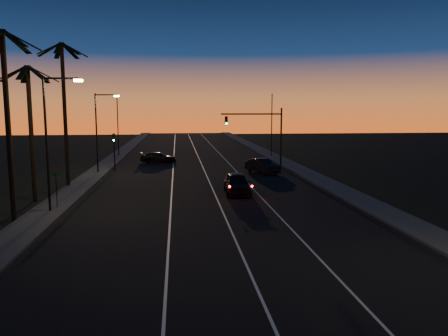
{
  "coord_description": "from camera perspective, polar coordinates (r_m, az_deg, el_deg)",
  "views": [
    {
      "loc": [
        -2.48,
        -9.57,
        6.92
      ],
      "look_at": [
        0.69,
        19.92,
        2.87
      ],
      "focal_mm": 35.0,
      "sensor_mm": 36.0,
      "label": 1
    }
  ],
  "objects": [
    {
      "name": "lane_stripe_right",
      "position": [
        40.69,
        3.13,
        -2.0
      ],
      "size": [
        0.12,
        160.0,
        0.01
      ],
      "primitive_type": "cube",
      "color": "silver",
      "rests_on": "road"
    },
    {
      "name": "far_pole_right",
      "position": [
        63.08,
        6.24,
        5.53
      ],
      "size": [
        0.14,
        0.14,
        9.0
      ],
      "primitive_type": "cylinder",
      "color": "black",
      "rests_on": "ground"
    },
    {
      "name": "sidewalk_right",
      "position": [
        42.42,
        12.77,
        -1.7
      ],
      "size": [
        2.4,
        170.0,
        0.16
      ],
      "primitive_type": "cube",
      "color": "#3D3D3A",
      "rests_on": "ground"
    },
    {
      "name": "palm_near",
      "position": [
        29.37,
        -26.51,
        7.27
      ],
      "size": [
        4.25,
        4.16,
        11.53
      ],
      "color": "black",
      "rests_on": "ground"
    },
    {
      "name": "lead_car",
      "position": [
        35.69,
        1.7,
        -2.01
      ],
      "size": [
        2.18,
        5.6,
        1.69
      ],
      "color": "black",
      "rests_on": "road"
    },
    {
      "name": "signal_post",
      "position": [
        50.21,
        -14.16,
        2.94
      ],
      "size": [
        0.28,
        0.37,
        4.2
      ],
      "color": "black",
      "rests_on": "ground"
    },
    {
      "name": "streetlight_left_near",
      "position": [
        30.73,
        -21.7,
        4.25
      ],
      "size": [
        2.55,
        0.26,
        9.0
      ],
      "color": "black",
      "rests_on": "ground"
    },
    {
      "name": "palm_far",
      "position": [
        40.75,
        -20.15,
        8.28
      ],
      "size": [
        4.25,
        4.16,
        12.53
      ],
      "color": "black",
      "rests_on": "ground"
    },
    {
      "name": "lane_stripe_left",
      "position": [
        40.17,
        -6.78,
        -2.17
      ],
      "size": [
        0.12,
        160.0,
        0.01
      ],
      "primitive_type": "cube",
      "color": "silver",
      "rests_on": "road"
    },
    {
      "name": "far_pole_left",
      "position": [
        65.18,
        -13.7,
        5.43
      ],
      "size": [
        0.14,
        0.14,
        9.0
      ],
      "primitive_type": "cylinder",
      "color": "black",
      "rests_on": "ground"
    },
    {
      "name": "right_car",
      "position": [
        47.24,
        5.03,
        0.28
      ],
      "size": [
        3.41,
        4.94,
        1.54
      ],
      "color": "black",
      "rests_on": "road"
    },
    {
      "name": "street_sign",
      "position": [
        32.12,
        -21.07,
        -2.18
      ],
      "size": [
        0.7,
        0.06,
        2.6
      ],
      "color": "black",
      "rests_on": "ground"
    },
    {
      "name": "lane_stripe_mid",
      "position": [
        40.28,
        -1.8,
        -2.1
      ],
      "size": [
        0.12,
        160.0,
        0.01
      ],
      "primitive_type": "cube",
      "color": "silver",
      "rests_on": "road"
    },
    {
      "name": "signal_mast",
      "position": [
        50.53,
        4.87,
        5.32
      ],
      "size": [
        7.1,
        0.41,
        7.0
      ],
      "color": "black",
      "rests_on": "ground"
    },
    {
      "name": "cross_car",
      "position": [
        56.78,
        -8.58,
        1.38
      ],
      "size": [
        4.74,
        2.13,
        1.35
      ],
      "color": "black",
      "rests_on": "road"
    },
    {
      "name": "palm_mid",
      "position": [
        35.25,
        -23.97,
        6.03
      ],
      "size": [
        4.25,
        4.16,
        10.03
      ],
      "color": "black",
      "rests_on": "ground"
    },
    {
      "name": "sidewalk_left",
      "position": [
        41.09,
        -18.3,
        -2.2
      ],
      "size": [
        2.4,
        170.0,
        0.16
      ],
      "primitive_type": "cube",
      "color": "#3D3D3A",
      "rests_on": "ground"
    },
    {
      "name": "streetlight_left_far",
      "position": [
        48.31,
        -15.97,
        5.27
      ],
      "size": [
        2.55,
        0.26,
        8.5
      ],
      "color": "black",
      "rests_on": "ground"
    },
    {
      "name": "road",
      "position": [
        40.25,
        -2.51,
        -2.12
      ],
      "size": [
        20.0,
        170.0,
        0.01
      ],
      "primitive_type": "cube",
      "color": "black",
      "rests_on": "ground"
    }
  ]
}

